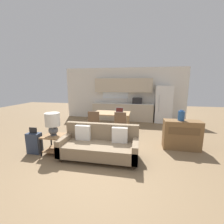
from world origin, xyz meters
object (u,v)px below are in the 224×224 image
(refrigerator, at_px, (163,104))
(dining_chair_near_right, at_px, (121,124))
(table_lamp, at_px, (53,122))
(vase, at_px, (181,116))
(suitcase, at_px, (34,143))
(dining_chair_near_left, at_px, (95,123))
(laptop, at_px, (119,111))
(dining_table, at_px, (112,114))
(couch, at_px, (100,145))
(side_table, at_px, (54,141))
(credenza, at_px, (182,135))

(refrigerator, bearing_deg, dining_chair_near_right, -124.21)
(table_lamp, xyz_separation_m, dining_chair_near_right, (1.63, 1.52, -0.37))
(vase, xyz_separation_m, suitcase, (-4.00, -1.07, -0.70))
(dining_chair_near_left, xyz_separation_m, dining_chair_near_right, (0.93, 0.04, 0.00))
(table_lamp, xyz_separation_m, laptop, (1.45, 2.41, -0.11))
(dining_table, xyz_separation_m, suitcase, (-1.71, -2.42, -0.38))
(couch, height_order, side_table, couch)
(refrigerator, distance_m, vase, 3.12)
(refrigerator, height_order, vase, refrigerator)
(dining_chair_near_right, bearing_deg, suitcase, 35.41)
(refrigerator, distance_m, table_lamp, 5.31)
(dining_chair_near_right, bearing_deg, laptop, -79.58)
(side_table, distance_m, vase, 3.65)
(side_table, distance_m, table_lamp, 0.54)
(dining_chair_near_right, height_order, laptop, dining_chair_near_right)
(side_table, bearing_deg, laptop, 58.77)
(dining_chair_near_left, xyz_separation_m, laptop, (0.75, 0.93, 0.27))
(side_table, relative_size, laptop, 1.51)
(credenza, distance_m, dining_chair_near_right, 1.96)
(dining_table, height_order, couch, couch)
(dining_table, distance_m, dining_chair_near_left, 0.98)
(laptop, bearing_deg, vase, -30.21)
(dining_table, relative_size, couch, 0.73)
(table_lamp, bearing_deg, credenza, 15.35)
(couch, bearing_deg, table_lamp, -179.40)
(refrigerator, xyz_separation_m, credenza, (0.12, -3.13, -0.47))
(dining_table, distance_m, side_table, 2.63)
(dining_chair_near_right, bearing_deg, dining_table, -61.11)
(credenza, height_order, dining_chair_near_right, dining_chair_near_right)
(laptop, bearing_deg, side_table, -115.88)
(dining_chair_near_left, bearing_deg, dining_table, -120.20)
(refrigerator, distance_m, credenza, 3.16)
(dining_chair_near_left, relative_size, laptop, 2.76)
(table_lamp, bearing_deg, vase, 15.80)
(couch, xyz_separation_m, table_lamp, (-1.29, -0.01, 0.56))
(couch, bearing_deg, refrigerator, 62.81)
(refrigerator, relative_size, credenza, 1.74)
(refrigerator, bearing_deg, credenza, -87.74)
(credenza, height_order, suitcase, credenza)
(side_table, height_order, dining_chair_near_right, dining_chair_near_right)
(refrigerator, distance_m, laptop, 2.56)
(credenza, distance_m, vase, 0.57)
(side_table, bearing_deg, table_lamp, 29.74)
(dining_table, relative_size, table_lamp, 2.35)
(dining_chair_near_right, bearing_deg, couch, 76.13)
(table_lamp, distance_m, dining_chair_near_right, 2.26)
(credenza, bearing_deg, couch, -156.83)
(refrigerator, bearing_deg, dining_table, -141.51)
(couch, xyz_separation_m, vase, (2.16, 0.96, 0.66))
(refrigerator, relative_size, laptop, 5.21)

